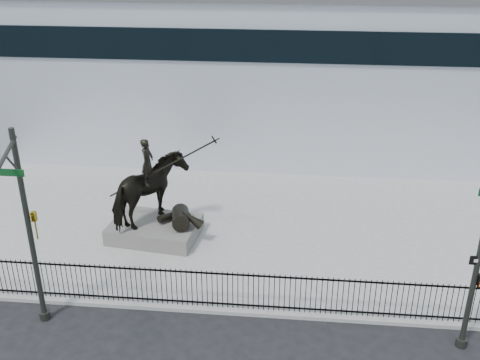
{
  "coord_description": "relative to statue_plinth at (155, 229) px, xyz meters",
  "views": [
    {
      "loc": [
        1.27,
        -14.73,
        12.51
      ],
      "look_at": [
        -0.78,
        6.0,
        2.93
      ],
      "focal_mm": 42.0,
      "sensor_mm": 36.0,
      "label": 1
    }
  ],
  "objects": [
    {
      "name": "statue_plinth",
      "position": [
        0.0,
        0.0,
        0.0
      ],
      "size": [
        3.96,
        2.97,
        0.69
      ],
      "primitive_type": "cube",
      "rotation": [
        0.0,
        0.0,
        -0.13
      ],
      "color": "#5D5A55",
      "rests_on": "plaza"
    },
    {
      "name": "building",
      "position": [
        4.44,
        14.16,
        4.01
      ],
      "size": [
        44.0,
        14.0,
        9.0
      ],
      "primitive_type": "cube",
      "color": "silver",
      "rests_on": "ground"
    },
    {
      "name": "traffic_signal_left",
      "position": [
        -2.31,
        -6.46,
        3.54
      ],
      "size": [
        1.52,
        4.84,
        7.0
      ],
      "color": "#262A24",
      "rests_on": "ground"
    },
    {
      "name": "ground",
      "position": [
        4.44,
        -5.84,
        -0.49
      ],
      "size": [
        120.0,
        120.0,
        0.0
      ],
      "primitive_type": "plane",
      "color": "black",
      "rests_on": "ground"
    },
    {
      "name": "equestrian_statue",
      "position": [
        0.07,
        -0.01,
        1.78
      ],
      "size": [
        4.67,
        3.2,
        3.98
      ],
      "rotation": [
        0.0,
        0.0,
        -0.13
      ],
      "color": "black",
      "rests_on": "statue_plinth"
    },
    {
      "name": "picket_fence",
      "position": [
        4.44,
        -4.59,
        0.41
      ],
      "size": [
        22.1,
        0.1,
        1.5
      ],
      "color": "black",
      "rests_on": "plaza"
    },
    {
      "name": "plaza",
      "position": [
        4.44,
        1.16,
        -0.42
      ],
      "size": [
        30.0,
        12.0,
        0.15
      ],
      "primitive_type": "cube",
      "color": "gray",
      "rests_on": "ground"
    }
  ]
}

